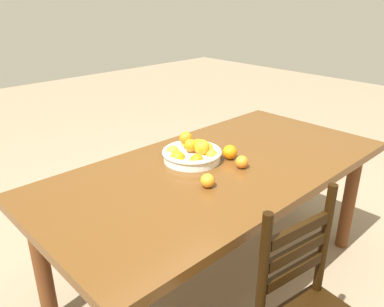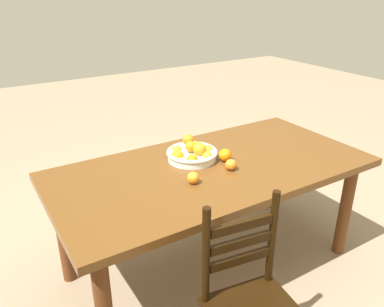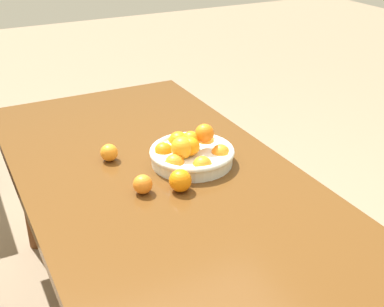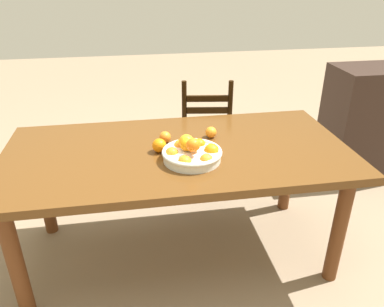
{
  "view_description": "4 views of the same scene",
  "coord_description": "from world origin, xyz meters",
  "px_view_note": "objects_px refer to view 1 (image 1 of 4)",
  "views": [
    {
      "loc": [
        1.37,
        1.22,
        1.59
      ],
      "look_at": [
        0.06,
        -0.14,
        0.79
      ],
      "focal_mm": 35.77,
      "sensor_mm": 36.0,
      "label": 1
    },
    {
      "loc": [
        1.22,
        1.73,
        1.77
      ],
      "look_at": [
        0.06,
        -0.14,
        0.79
      ],
      "focal_mm": 35.96,
      "sensor_mm": 36.0,
      "label": 2
    },
    {
      "loc": [
        -1.46,
        0.63,
        1.66
      ],
      "look_at": [
        0.06,
        -0.14,
        0.79
      ],
      "focal_mm": 47.61,
      "sensor_mm": 36.0,
      "label": 3
    },
    {
      "loc": [
        -0.23,
        -1.89,
        1.69
      ],
      "look_at": [
        0.06,
        -0.14,
        0.79
      ],
      "focal_mm": 35.16,
      "sensor_mm": 36.0,
      "label": 4
    }
  ],
  "objects_px": {
    "dining_table": "(219,180)",
    "orange_loose_1": "(230,152)",
    "orange_loose_2": "(242,162)",
    "fruit_bowl": "(192,153)",
    "orange_loose_0": "(208,181)"
  },
  "relations": [
    {
      "from": "orange_loose_0",
      "to": "orange_loose_2",
      "type": "bearing_deg",
      "value": -174.95
    },
    {
      "from": "fruit_bowl",
      "to": "orange_loose_1",
      "type": "relative_size",
      "value": 4.07
    },
    {
      "from": "orange_loose_1",
      "to": "orange_loose_2",
      "type": "relative_size",
      "value": 1.17
    },
    {
      "from": "orange_loose_1",
      "to": "orange_loose_2",
      "type": "distance_m",
      "value": 0.13
    },
    {
      "from": "dining_table",
      "to": "orange_loose_0",
      "type": "relative_size",
      "value": 29.08
    },
    {
      "from": "fruit_bowl",
      "to": "orange_loose_1",
      "type": "height_order",
      "value": "fruit_bowl"
    },
    {
      "from": "dining_table",
      "to": "orange_loose_2",
      "type": "bearing_deg",
      "value": 119.85
    },
    {
      "from": "dining_table",
      "to": "orange_loose_1",
      "type": "relative_size",
      "value": 24.71
    },
    {
      "from": "dining_table",
      "to": "orange_loose_1",
      "type": "bearing_deg",
      "value": -170.64
    },
    {
      "from": "dining_table",
      "to": "fruit_bowl",
      "type": "height_order",
      "value": "fruit_bowl"
    },
    {
      "from": "dining_table",
      "to": "orange_loose_0",
      "type": "xyz_separation_m",
      "value": [
        0.22,
        0.13,
        0.12
      ]
    },
    {
      "from": "dining_table",
      "to": "orange_loose_0",
      "type": "distance_m",
      "value": 0.28
    },
    {
      "from": "dining_table",
      "to": "orange_loose_1",
      "type": "height_order",
      "value": "orange_loose_1"
    },
    {
      "from": "dining_table",
      "to": "orange_loose_1",
      "type": "xyz_separation_m",
      "value": [
        -0.1,
        -0.02,
        0.13
      ]
    },
    {
      "from": "orange_loose_2",
      "to": "orange_loose_1",
      "type": "bearing_deg",
      "value": -110.26
    }
  ]
}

